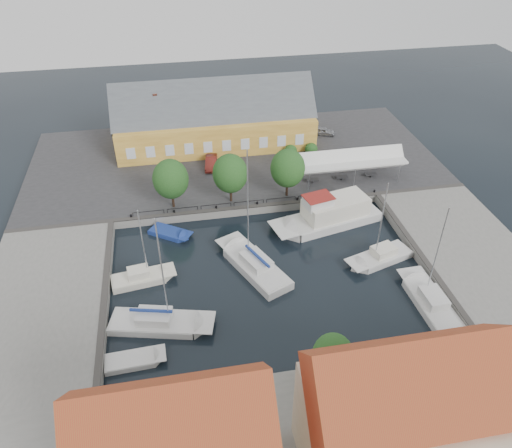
{
  "coord_description": "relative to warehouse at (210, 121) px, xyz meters",
  "views": [
    {
      "loc": [
        -8.33,
        -39.03,
        34.5
      ],
      "look_at": [
        0.0,
        6.0,
        1.5
      ],
      "focal_mm": 35.0,
      "sensor_mm": 36.0,
      "label": 1
    }
  ],
  "objects": [
    {
      "name": "ground",
      "position": [
        2.6,
        -28.36,
        -4.43
      ],
      "size": [
        140.0,
        140.0,
        0.0
      ],
      "primitive_type": "plane",
      "color": "black",
      "rests_on": "ground"
    },
    {
      "name": "north_quay",
      "position": [
        2.6,
        -5.36,
        -3.93
      ],
      "size": [
        56.0,
        26.0,
        1.0
      ],
      "primitive_type": "cube",
      "color": "#2D2D30",
      "rests_on": "ground"
    },
    {
      "name": "west_quay",
      "position": [
        -19.4,
        -30.36,
        -3.93
      ],
      "size": [
        12.0,
        24.0,
        1.0
      ],
      "primitive_type": "cube",
      "color": "slate",
      "rests_on": "ground"
    },
    {
      "name": "east_quay",
      "position": [
        24.6,
        -30.36,
        -3.93
      ],
      "size": [
        12.0,
        24.0,
        1.0
      ],
      "primitive_type": "cube",
      "color": "slate",
      "rests_on": "ground"
    },
    {
      "name": "quay_edge_fittings",
      "position": [
        2.62,
        -23.61,
        -3.37
      ],
      "size": [
        56.0,
        24.72,
        0.4
      ],
      "color": "#383533",
      "rests_on": "north_quay"
    },
    {
      "name": "warehouse",
      "position": [
        0.0,
        0.0,
        0.0
      ],
      "size": [
        28.56,
        14.0,
        9.55
      ],
      "color": "#C18A2F",
      "rests_on": "north_quay"
    },
    {
      "name": "tent_canopy",
      "position": [
        16.6,
        -13.86,
        -0.74
      ],
      "size": [
        14.0,
        4.0,
        2.83
      ],
      "color": "white",
      "rests_on": "north_quay"
    },
    {
      "name": "quay_trees",
      "position": [
        0.6,
        -16.36,
        0.45
      ],
      "size": [
        18.2,
        4.2,
        6.3
      ],
      "color": "black",
      "rests_on": "north_quay"
    },
    {
      "name": "car_silver",
      "position": [
        17.0,
        -0.57,
        -2.81
      ],
      "size": [
        3.94,
        2.65,
        1.25
      ],
      "primitive_type": "imported",
      "rotation": [
        0.0,
        0.0,
        1.22
      ],
      "color": "#929398",
      "rests_on": "north_quay"
    },
    {
      "name": "car_red",
      "position": [
        -0.85,
        -7.46,
        -2.72
      ],
      "size": [
        2.14,
        4.47,
        1.41
      ],
      "primitive_type": "imported",
      "rotation": [
        0.0,
        0.0,
        -0.16
      ],
      "color": "maroon",
      "rests_on": "north_quay"
    },
    {
      "name": "center_sailboat",
      "position": [
        1.3,
        -28.2,
        -4.07
      ],
      "size": [
        7.02,
        10.69,
        14.14
      ],
      "color": "silver",
      "rests_on": "ground"
    },
    {
      "name": "trawler",
      "position": [
        11.56,
        -21.72,
        -3.41
      ],
      "size": [
        13.93,
        6.91,
        5.0
      ],
      "color": "silver",
      "rests_on": "ground"
    },
    {
      "name": "east_boat_b",
      "position": [
        14.87,
        -29.27,
        -4.17
      ],
      "size": [
        7.89,
        4.62,
        10.47
      ],
      "color": "silver",
      "rests_on": "ground"
    },
    {
      "name": "east_boat_c",
      "position": [
        17.05,
        -36.43,
        -4.17
      ],
      "size": [
        3.06,
        9.0,
        11.29
      ],
      "color": "silver",
      "rests_on": "ground"
    },
    {
      "name": "west_boat_b",
      "position": [
        -10.25,
        -28.0,
        -4.17
      ],
      "size": [
        6.75,
        3.13,
        9.19
      ],
      "color": "silver",
      "rests_on": "ground"
    },
    {
      "name": "west_boat_d",
      "position": [
        -8.7,
        -34.52,
        -4.16
      ],
      "size": [
        10.01,
        5.13,
        12.78
      ],
      "color": "silver",
      "rests_on": "ground"
    },
    {
      "name": "launch_sw",
      "position": [
        -10.92,
        -38.29,
        -4.34
      ],
      "size": [
        5.31,
        2.18,
        0.98
      ],
      "color": "silver",
      "rests_on": "ground"
    },
    {
      "name": "launch_nw",
      "position": [
        -7.14,
        -20.54,
        -4.34
      ],
      "size": [
        5.22,
        4.47,
        0.88
      ],
      "color": "navy",
      "rests_on": "ground"
    },
    {
      "name": "townhouses",
      "position": [
        4.52,
        -51.6,
        1.4
      ],
      "size": [
        36.3,
        8.5,
        12.0
      ],
      "color": "beige",
      "rests_on": "south_bank"
    }
  ]
}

